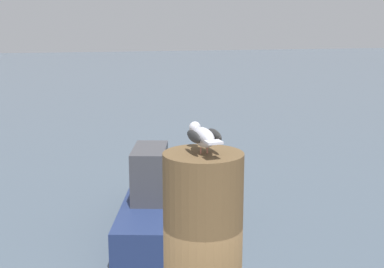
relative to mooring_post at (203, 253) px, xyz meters
name	(u,v)px	position (x,y,z in m)	size (l,w,h in m)	color
mooring_post	(203,253)	(0.00, 0.00, 0.00)	(0.43, 0.43, 1.12)	brown
seagull	(203,136)	(0.00, 0.01, 0.65)	(0.16, 0.39, 0.14)	#C67360
boat_navy	(153,197)	(0.79, 6.47, -1.90)	(1.89, 4.26, 1.55)	navy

